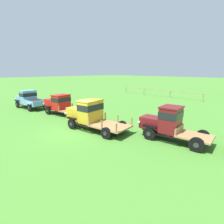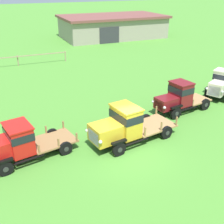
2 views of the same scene
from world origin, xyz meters
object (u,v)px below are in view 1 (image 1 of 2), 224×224
vintage_truck_foreground_near (30,99)px  vintage_truck_far_side (168,123)px  vintage_truck_second_in_line (60,104)px  vintage_truck_midrow_center (89,114)px

vintage_truck_foreground_near → vintage_truck_far_side: (16.74, 3.03, 0.09)m
vintage_truck_second_in_line → vintage_truck_far_side: size_ratio=1.13×
vintage_truck_foreground_near → vintage_truck_midrow_center: vintage_truck_midrow_center is taller
vintage_truck_midrow_center → vintage_truck_second_in_line: bearing=174.4°
vintage_truck_far_side → vintage_truck_foreground_near: bearing=-169.7°
vintage_truck_foreground_near → vintage_truck_midrow_center: 11.26m
vintage_truck_second_in_line → vintage_truck_midrow_center: bearing=-5.6°
vintage_truck_far_side → vintage_truck_second_in_line: bearing=-171.2°
vintage_truck_foreground_near → vintage_truck_far_side: size_ratio=1.08×
vintage_truck_midrow_center → vintage_truck_far_side: 5.98m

